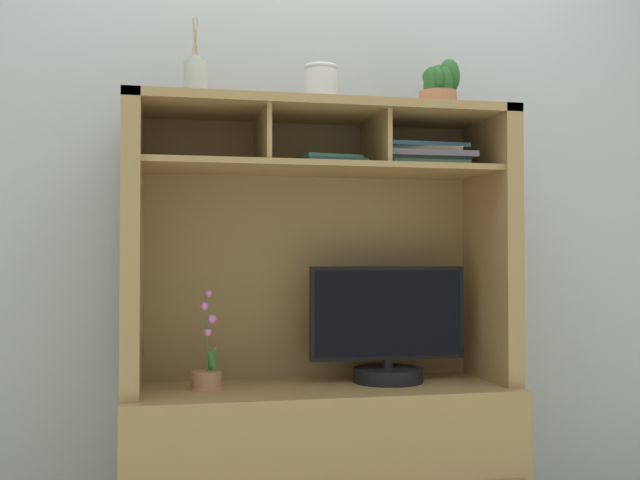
% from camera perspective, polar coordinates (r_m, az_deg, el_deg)
% --- Properties ---
extents(back_wall, '(6.00, 0.02, 2.80)m').
position_cam_1_polar(back_wall, '(2.98, -1.14, 6.87)').
color(back_wall, '#ADB3B3').
rests_on(back_wall, ground).
extents(media_console, '(1.33, 0.55, 1.50)m').
position_cam_1_polar(media_console, '(2.73, -0.04, -12.45)').
color(media_console, '#9D7948').
rests_on(media_console, ground).
extents(tv_monitor, '(0.56, 0.25, 0.41)m').
position_cam_1_polar(tv_monitor, '(2.76, 5.07, -6.94)').
color(tv_monitor, black).
rests_on(tv_monitor, media_console).
extents(potted_orchid, '(0.12, 0.12, 0.34)m').
position_cam_1_polar(potted_orchid, '(2.65, -8.42, -9.78)').
color(potted_orchid, '#AE7551').
rests_on(potted_orchid, media_console).
extents(magazine_stack_left, '(0.32, 0.27, 0.08)m').
position_cam_1_polar(magazine_stack_left, '(2.79, 7.61, 6.13)').
color(magazine_stack_left, '#527963').
rests_on(magazine_stack_left, media_console).
extents(magazine_stack_centre, '(0.23, 0.28, 0.03)m').
position_cam_1_polar(magazine_stack_centre, '(2.70, 0.55, 5.82)').
color(magazine_stack_centre, '#263F3D').
rests_on(magazine_stack_centre, media_console).
extents(diffuser_bottle, '(0.08, 0.08, 0.28)m').
position_cam_1_polar(diffuser_bottle, '(2.67, -9.27, 11.66)').
color(diffuser_bottle, '#B9BEB1').
rests_on(diffuser_bottle, media_console).
extents(potted_succulent, '(0.16, 0.16, 0.19)m').
position_cam_1_polar(potted_succulent, '(2.86, 8.85, 11.09)').
color(potted_succulent, '#B8754A').
rests_on(potted_succulent, media_console).
extents(ceramic_vase, '(0.12, 0.12, 0.14)m').
position_cam_1_polar(ceramic_vase, '(2.73, 0.05, 11.42)').
color(ceramic_vase, silver).
rests_on(ceramic_vase, media_console).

